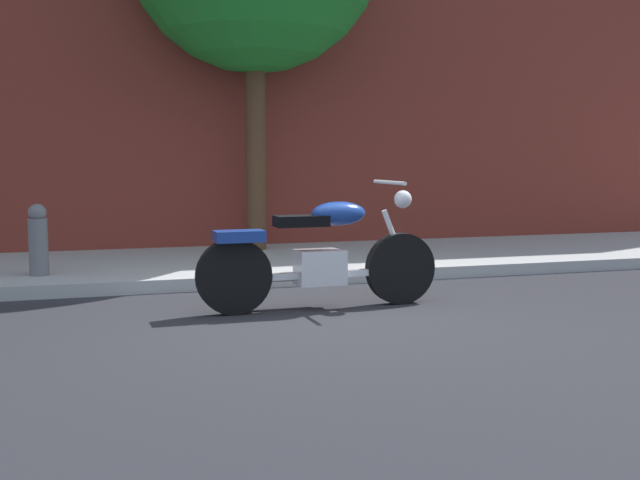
{
  "coord_description": "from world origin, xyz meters",
  "views": [
    {
      "loc": [
        -1.93,
        -6.52,
        1.4
      ],
      "look_at": [
        0.19,
        0.31,
        0.64
      ],
      "focal_mm": 44.1,
      "sensor_mm": 36.0,
      "label": 1
    }
  ],
  "objects": [
    {
      "name": "sidewalk",
      "position": [
        0.0,
        3.03,
        0.07
      ],
      "size": [
        21.28,
        2.93,
        0.14
      ],
      "primitive_type": "cube",
      "color": "#ACACAC",
      "rests_on": "ground"
    },
    {
      "name": "fire_hydrant",
      "position": [
        -2.33,
        2.29,
        0.46
      ],
      "size": [
        0.2,
        0.2,
        0.91
      ],
      "color": "slate",
      "rests_on": "ground"
    },
    {
      "name": "motorcycle",
      "position": [
        0.19,
        0.31,
        0.48
      ],
      "size": [
        2.3,
        0.7,
        1.18
      ],
      "color": "black",
      "rests_on": "ground"
    },
    {
      "name": "ground_plane",
      "position": [
        0.0,
        0.0,
        0.0
      ],
      "size": [
        60.0,
        60.0,
        0.0
      ],
      "primitive_type": "plane",
      "color": "#28282D"
    }
  ]
}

